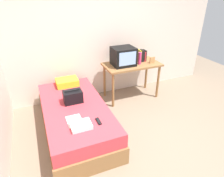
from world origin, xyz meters
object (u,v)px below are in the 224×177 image
object	(u,v)px
desk	(132,68)
folded_towel	(81,125)
magazine	(75,121)
bed	(75,118)
water_bottle	(140,58)
pillow	(67,82)
handbag	(73,97)
remote_dark	(98,121)
book_row	(142,56)
tv	(123,56)
picture_frame	(152,60)

from	to	relation	value
desk	folded_towel	size ratio (longest dim) A/B	4.14
magazine	bed	bearing A→B (deg)	78.04
water_bottle	magazine	size ratio (longest dim) A/B	0.84
pillow	handbag	xyz separation A→B (m)	(-0.03, -0.66, 0.04)
bed	pillow	world-z (taller)	pillow
magazine	remote_dark	distance (m)	0.34
book_row	folded_towel	xyz separation A→B (m)	(-1.68, -1.35, -0.36)
water_bottle	folded_towel	xyz separation A→B (m)	(-1.55, -1.19, -0.37)
bed	handbag	size ratio (longest dim) A/B	6.67
remote_dark	folded_towel	distance (m)	0.26
tv	remote_dark	xyz separation A→B (m)	(-0.96, -1.25, -0.44)
handbag	desk	bearing A→B (deg)	22.94
remote_dark	folded_towel	size ratio (longest dim) A/B	0.56
picture_frame	remote_dark	size ratio (longest dim) A/B	0.82
folded_towel	remote_dark	bearing A→B (deg)	4.77
handbag	magazine	world-z (taller)	handbag
pillow	magazine	xyz separation A→B (m)	(-0.13, -1.19, -0.06)
water_bottle	handbag	distance (m)	1.61
pillow	handbag	world-z (taller)	handbag
bed	picture_frame	xyz separation A→B (m)	(1.78, 0.56, 0.59)
desk	remote_dark	world-z (taller)	desk
bed	picture_frame	world-z (taller)	picture_frame
bed	folded_towel	distance (m)	0.65
bed	remote_dark	xyz separation A→B (m)	(0.22, -0.56, 0.26)
pillow	folded_towel	xyz separation A→B (m)	(-0.08, -1.35, -0.03)
magazine	remote_dark	xyz separation A→B (m)	(0.31, -0.15, 0.01)
tv	pillow	world-z (taller)	tv
magazine	folded_towel	size ratio (longest dim) A/B	1.04
desk	pillow	bearing A→B (deg)	176.43
picture_frame	magazine	world-z (taller)	picture_frame
desk	handbag	distance (m)	1.49
desk	book_row	distance (m)	0.35
book_row	desk	bearing A→B (deg)	-163.62
pillow	folded_towel	distance (m)	1.36
water_bottle	bed	bearing A→B (deg)	-158.14
desk	water_bottle	size ratio (longest dim) A/B	4.76
picture_frame	pillow	distance (m)	1.78
desk	picture_frame	size ratio (longest dim) A/B	9.09
water_bottle	handbag	bearing A→B (deg)	-161.47
desk	picture_frame	xyz separation A→B (m)	(0.40, -0.12, 0.16)
tv	book_row	xyz separation A→B (m)	(0.46, 0.08, -0.06)
book_row	magazine	size ratio (longest dim) A/B	0.86
magazine	remote_dark	bearing A→B (deg)	-25.38
desk	picture_frame	distance (m)	0.45
tv	folded_towel	distance (m)	1.81
desk	pillow	xyz separation A→B (m)	(-1.34, 0.08, -0.11)
desk	tv	bearing A→B (deg)	179.31
bed	book_row	xyz separation A→B (m)	(1.65, 0.76, 0.64)
bed	magazine	world-z (taller)	magazine
pillow	magazine	distance (m)	1.19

